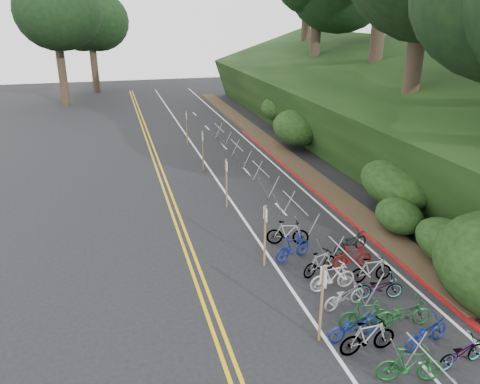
% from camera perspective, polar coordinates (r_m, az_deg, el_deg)
% --- Properties ---
extents(ground, '(120.00, 120.00, 0.00)m').
position_cam_1_polar(ground, '(14.14, 7.21, -19.00)').
color(ground, black).
rests_on(ground, ground).
extents(road_markings, '(7.47, 80.00, 0.01)m').
position_cam_1_polar(road_markings, '(22.53, -0.99, -2.65)').
color(road_markings, gold).
rests_on(road_markings, ground).
extents(red_curb, '(0.25, 28.00, 0.10)m').
position_cam_1_polar(red_curb, '(25.77, 8.91, 0.32)').
color(red_curb, maroon).
rests_on(red_curb, ground).
extents(embankment, '(14.30, 48.14, 9.11)m').
position_cam_1_polar(embankment, '(34.39, 15.60, 9.41)').
color(embankment, black).
rests_on(embankment, ground).
extents(bike_rack_front, '(1.12, 2.67, 1.12)m').
position_cam_1_polar(bike_rack_front, '(13.09, 22.96, -20.03)').
color(bike_rack_front, '#949495').
rests_on(bike_rack_front, ground).
extents(bike_racks_rest, '(1.14, 23.00, 1.17)m').
position_cam_1_polar(bike_racks_rest, '(25.44, 2.53, 2.21)').
color(bike_racks_rest, '#949495').
rests_on(bike_racks_rest, ground).
extents(signpost_near, '(0.08, 0.40, 2.48)m').
position_cam_1_polar(signpost_near, '(13.88, 9.93, -12.71)').
color(signpost_near, brown).
rests_on(signpost_near, ground).
extents(signposts_rest, '(0.08, 18.40, 2.50)m').
position_cam_1_polar(signposts_rest, '(25.59, -3.27, 3.67)').
color(signposts_rest, brown).
rests_on(signposts_rest, ground).
extents(bike_front, '(0.77, 1.75, 0.89)m').
position_cam_1_polar(bike_front, '(14.69, 13.63, -15.56)').
color(bike_front, navy).
rests_on(bike_front, ground).
extents(bike_valet, '(3.52, 11.26, 1.07)m').
position_cam_1_polar(bike_valet, '(15.99, 15.41, -12.28)').
color(bike_valet, '#9E9EA3').
rests_on(bike_valet, ground).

